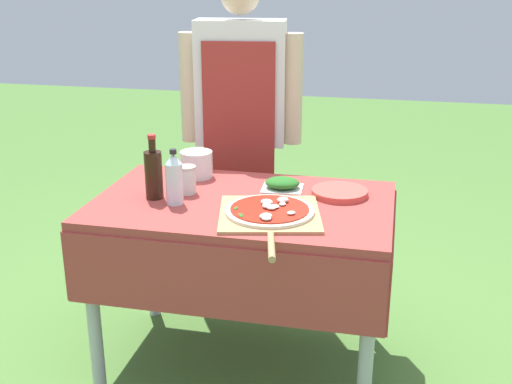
{
  "coord_description": "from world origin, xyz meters",
  "views": [
    {
      "loc": [
        0.57,
        -2.3,
        1.62
      ],
      "look_at": [
        0.05,
        0.0,
        0.79
      ],
      "focal_mm": 45.0,
      "sensor_mm": 36.0,
      "label": 1
    }
  ],
  "objects_px": {
    "oil_bottle": "(154,173)",
    "mixing_tub": "(197,164)",
    "sauce_jar": "(187,181)",
    "prep_table": "(243,227)",
    "person_cook": "(241,114)",
    "water_bottle": "(174,179)",
    "plate_stack": "(340,192)",
    "herb_container": "(282,184)",
    "pizza_on_peel": "(270,213)"
  },
  "relations": [
    {
      "from": "prep_table",
      "to": "herb_container",
      "type": "xyz_separation_m",
      "value": [
        0.13,
        0.17,
        0.13
      ]
    },
    {
      "from": "oil_bottle",
      "to": "water_bottle",
      "type": "distance_m",
      "value": 0.11
    },
    {
      "from": "oil_bottle",
      "to": "mixing_tub",
      "type": "height_order",
      "value": "oil_bottle"
    },
    {
      "from": "pizza_on_peel",
      "to": "plate_stack",
      "type": "height_order",
      "value": "pizza_on_peel"
    },
    {
      "from": "water_bottle",
      "to": "mixing_tub",
      "type": "distance_m",
      "value": 0.35
    },
    {
      "from": "pizza_on_peel",
      "to": "sauce_jar",
      "type": "distance_m",
      "value": 0.42
    },
    {
      "from": "herb_container",
      "to": "mixing_tub",
      "type": "height_order",
      "value": "mixing_tub"
    },
    {
      "from": "prep_table",
      "to": "water_bottle",
      "type": "distance_m",
      "value": 0.34
    },
    {
      "from": "mixing_tub",
      "to": "pizza_on_peel",
      "type": "bearing_deg",
      "value": -44.25
    },
    {
      "from": "oil_bottle",
      "to": "mixing_tub",
      "type": "distance_m",
      "value": 0.31
    },
    {
      "from": "person_cook",
      "to": "herb_container",
      "type": "height_order",
      "value": "person_cook"
    },
    {
      "from": "prep_table",
      "to": "person_cook",
      "type": "height_order",
      "value": "person_cook"
    },
    {
      "from": "person_cook",
      "to": "herb_container",
      "type": "xyz_separation_m",
      "value": [
        0.3,
        -0.52,
        -0.16
      ]
    },
    {
      "from": "mixing_tub",
      "to": "sauce_jar",
      "type": "xyz_separation_m",
      "value": [
        0.03,
        -0.21,
        -0.01
      ]
    },
    {
      "from": "oil_bottle",
      "to": "plate_stack",
      "type": "xyz_separation_m",
      "value": [
        0.72,
        0.19,
        -0.09
      ]
    },
    {
      "from": "prep_table",
      "to": "person_cook",
      "type": "relative_size",
      "value": 0.75
    },
    {
      "from": "person_cook",
      "to": "oil_bottle",
      "type": "relative_size",
      "value": 6.11
    },
    {
      "from": "prep_table",
      "to": "mixing_tub",
      "type": "height_order",
      "value": "mixing_tub"
    },
    {
      "from": "person_cook",
      "to": "plate_stack",
      "type": "bearing_deg",
      "value": 127.64
    },
    {
      "from": "prep_table",
      "to": "mixing_tub",
      "type": "relative_size",
      "value": 8.41
    },
    {
      "from": "water_bottle",
      "to": "person_cook",
      "type": "bearing_deg",
      "value": 84.58
    },
    {
      "from": "herb_container",
      "to": "sauce_jar",
      "type": "bearing_deg",
      "value": -160.67
    },
    {
      "from": "sauce_jar",
      "to": "person_cook",
      "type": "bearing_deg",
      "value": 84.04
    },
    {
      "from": "oil_bottle",
      "to": "sauce_jar",
      "type": "height_order",
      "value": "oil_bottle"
    },
    {
      "from": "herb_container",
      "to": "mixing_tub",
      "type": "xyz_separation_m",
      "value": [
        -0.4,
        0.08,
        0.03
      ]
    },
    {
      "from": "person_cook",
      "to": "prep_table",
      "type": "bearing_deg",
      "value": 96.93
    },
    {
      "from": "water_bottle",
      "to": "herb_container",
      "type": "relative_size",
      "value": 1.25
    },
    {
      "from": "water_bottle",
      "to": "herb_container",
      "type": "bearing_deg",
      "value": 34.56
    },
    {
      "from": "person_cook",
      "to": "plate_stack",
      "type": "distance_m",
      "value": 0.79
    },
    {
      "from": "oil_bottle",
      "to": "plate_stack",
      "type": "distance_m",
      "value": 0.75
    },
    {
      "from": "person_cook",
      "to": "sauce_jar",
      "type": "height_order",
      "value": "person_cook"
    },
    {
      "from": "water_bottle",
      "to": "herb_container",
      "type": "height_order",
      "value": "water_bottle"
    },
    {
      "from": "oil_bottle",
      "to": "water_bottle",
      "type": "bearing_deg",
      "value": -24.09
    },
    {
      "from": "person_cook",
      "to": "plate_stack",
      "type": "height_order",
      "value": "person_cook"
    },
    {
      "from": "prep_table",
      "to": "mixing_tub",
      "type": "bearing_deg",
      "value": 136.68
    },
    {
      "from": "prep_table",
      "to": "oil_bottle",
      "type": "xyz_separation_m",
      "value": [
        -0.35,
        -0.04,
        0.21
      ]
    },
    {
      "from": "herb_container",
      "to": "sauce_jar",
      "type": "distance_m",
      "value": 0.39
    },
    {
      "from": "pizza_on_peel",
      "to": "oil_bottle",
      "type": "relative_size",
      "value": 2.34
    },
    {
      "from": "sauce_jar",
      "to": "prep_table",
      "type": "bearing_deg",
      "value": -9.13
    },
    {
      "from": "person_cook",
      "to": "plate_stack",
      "type": "relative_size",
      "value": 6.91
    },
    {
      "from": "pizza_on_peel",
      "to": "mixing_tub",
      "type": "bearing_deg",
      "value": 123.2
    },
    {
      "from": "prep_table",
      "to": "water_bottle",
      "type": "height_order",
      "value": "water_bottle"
    },
    {
      "from": "oil_bottle",
      "to": "herb_container",
      "type": "bearing_deg",
      "value": 24.09
    },
    {
      "from": "pizza_on_peel",
      "to": "herb_container",
      "type": "bearing_deg",
      "value": 79.23
    },
    {
      "from": "water_bottle",
      "to": "pizza_on_peel",
      "type": "bearing_deg",
      "value": -7.74
    },
    {
      "from": "person_cook",
      "to": "pizza_on_peel",
      "type": "relative_size",
      "value": 2.61
    },
    {
      "from": "pizza_on_peel",
      "to": "plate_stack",
      "type": "relative_size",
      "value": 2.65
    },
    {
      "from": "oil_bottle",
      "to": "herb_container",
      "type": "distance_m",
      "value": 0.53
    },
    {
      "from": "herb_container",
      "to": "oil_bottle",
      "type": "bearing_deg",
      "value": -155.91
    },
    {
      "from": "oil_bottle",
      "to": "sauce_jar",
      "type": "bearing_deg",
      "value": 37.86
    }
  ]
}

